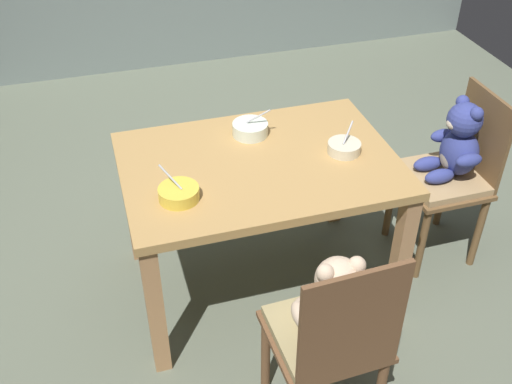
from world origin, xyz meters
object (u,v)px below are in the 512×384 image
(teddy_chair_near_front, at_px, (332,322))
(teddy_chair_near_right, at_px, (454,159))
(dining_table, at_px, (259,181))
(porridge_bowl_yellow_near_left, at_px, (179,193))
(porridge_bowl_cream_near_right, at_px, (344,147))
(porridge_bowl_white_far_center, at_px, (250,129))

(teddy_chair_near_front, distance_m, teddy_chair_near_right, 1.19)
(dining_table, xyz_separation_m, porridge_bowl_yellow_near_left, (-0.37, -0.16, 0.13))
(teddy_chair_near_right, xyz_separation_m, porridge_bowl_yellow_near_left, (-1.31, -0.15, 0.18))
(teddy_chair_near_front, distance_m, porridge_bowl_cream_near_right, 0.83)
(porridge_bowl_cream_near_right, xyz_separation_m, porridge_bowl_yellow_near_left, (-0.73, -0.12, 0.00))
(porridge_bowl_cream_near_right, relative_size, porridge_bowl_yellow_near_left, 0.89)
(teddy_chair_near_front, height_order, porridge_bowl_cream_near_right, teddy_chair_near_front)
(teddy_chair_near_front, height_order, teddy_chair_near_right, teddy_chair_near_front)
(teddy_chair_near_right, bearing_deg, porridge_bowl_cream_near_right, 2.06)
(teddy_chair_near_front, distance_m, porridge_bowl_yellow_near_left, 0.75)
(teddy_chair_near_front, height_order, porridge_bowl_yellow_near_left, teddy_chair_near_front)
(teddy_chair_near_front, xyz_separation_m, porridge_bowl_white_far_center, (-0.00, 0.98, 0.19))
(porridge_bowl_yellow_near_left, distance_m, porridge_bowl_white_far_center, 0.54)
(teddy_chair_near_front, relative_size, porridge_bowl_cream_near_right, 6.33)
(porridge_bowl_white_far_center, bearing_deg, porridge_bowl_yellow_near_left, -136.24)
(teddy_chair_near_front, bearing_deg, teddy_chair_near_right, -52.83)
(dining_table, xyz_separation_m, teddy_chair_near_front, (0.03, -0.77, -0.05))
(teddy_chair_near_right, bearing_deg, porridge_bowl_yellow_near_left, 6.12)
(porridge_bowl_cream_near_right, bearing_deg, porridge_bowl_yellow_near_left, -170.43)
(teddy_chair_near_right, relative_size, porridge_bowl_yellow_near_left, 5.46)
(dining_table, distance_m, porridge_bowl_cream_near_right, 0.39)
(teddy_chair_near_right, bearing_deg, porridge_bowl_white_far_center, -14.16)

